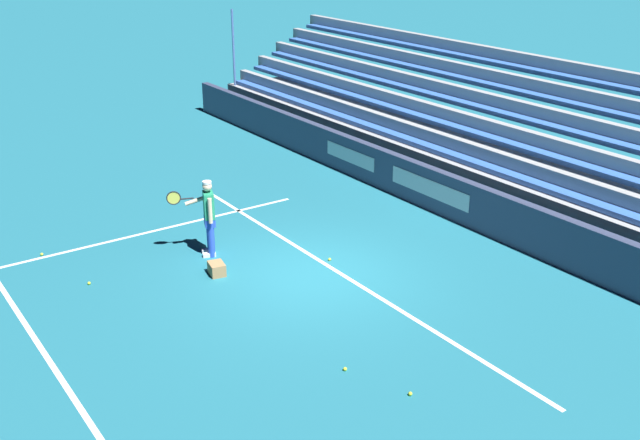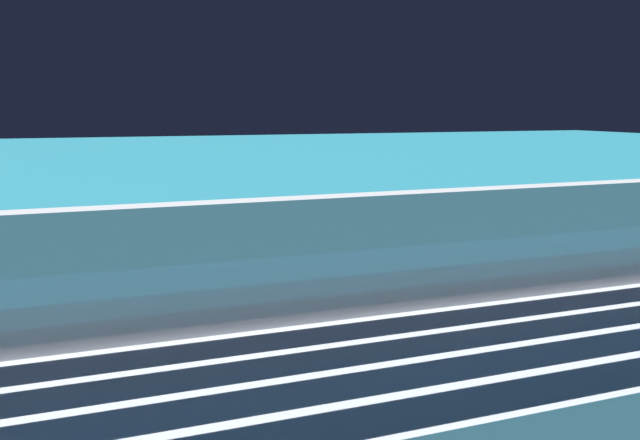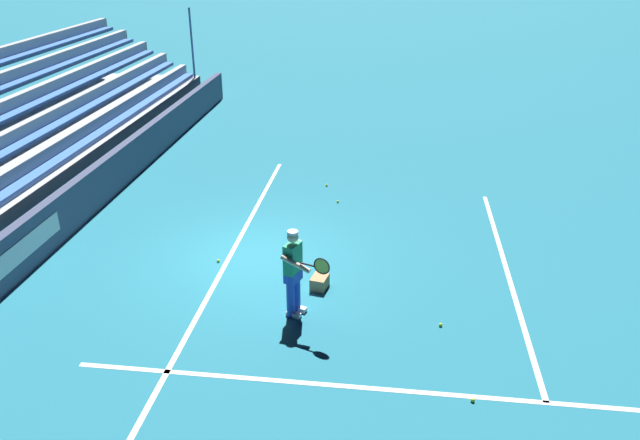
{
  "view_description": "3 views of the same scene",
  "coord_description": "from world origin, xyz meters",
  "views": [
    {
      "loc": [
        -11.58,
        7.91,
        6.97
      ],
      "look_at": [
        -0.33,
        0.07,
        1.37
      ],
      "focal_mm": 42.0,
      "sensor_mm": 36.0,
      "label": 1
    },
    {
      "loc": [
        -4.66,
        -13.84,
        4.07
      ],
      "look_at": [
        0.96,
        1.72,
        1.09
      ],
      "focal_mm": 35.0,
      "sensor_mm": 36.0,
      "label": 2
    },
    {
      "loc": [
        11.93,
        3.0,
        6.52
      ],
      "look_at": [
        0.24,
        1.53,
        1.07
      ],
      "focal_mm": 35.0,
      "sensor_mm": 36.0,
      "label": 3
    }
  ],
  "objects": [
    {
      "name": "ground_plane",
      "position": [
        0.0,
        0.0,
        0.0
      ],
      "size": [
        160.0,
        160.0,
        0.0
      ],
      "primitive_type": "plane",
      "color": "#1E6B7F"
    },
    {
      "name": "court_baseline_white",
      "position": [
        0.0,
        -0.5,
        0.0
      ],
      "size": [
        12.0,
        0.1,
        0.01
      ],
      "primitive_type": "cube",
      "color": "white",
      "rests_on": "ground"
    },
    {
      "name": "court_sideline_white",
      "position": [
        4.11,
        4.0,
        0.0
      ],
      "size": [
        0.1,
        12.0,
        0.01
      ],
      "primitive_type": "cube",
      "color": "white",
      "rests_on": "ground"
    },
    {
      "name": "court_service_line_white",
      "position": [
        0.0,
        5.5,
        0.0
      ],
      "size": [
        8.22,
        0.1,
        0.01
      ],
      "primitive_type": "cube",
      "color": "white",
      "rests_on": "ground"
    },
    {
      "name": "back_wall_sponsor_board",
      "position": [
        0.01,
        -4.6,
        0.55
      ],
      "size": [
        28.0,
        0.25,
        1.1
      ],
      "color": "#384260",
      "rests_on": "ground"
    },
    {
      "name": "bleacher_stand",
      "position": [
        0.0,
        -7.22,
        0.79
      ],
      "size": [
        26.6,
        4.0,
        3.85
      ],
      "color": "#9EA3A8",
      "rests_on": "ground"
    },
    {
      "name": "tennis_player",
      "position": [
        2.16,
        1.3,
        0.89
      ],
      "size": [
        0.82,
        0.93,
        1.71
      ],
      "color": "blue",
      "rests_on": "ground"
    },
    {
      "name": "ball_box_cardboard",
      "position": [
        1.18,
        1.64,
        0.13
      ],
      "size": [
        0.45,
        0.37,
        0.26
      ],
      "primitive_type": "cube",
      "rotation": [
        0.0,
        0.0,
        -0.19
      ],
      "color": "#A87F51",
      "rests_on": "ground"
    },
    {
      "name": "tennis_ball_on_baseline",
      "position": [
        4.22,
        4.38,
        0.03
      ],
      "size": [
        0.07,
        0.07,
        0.07
      ],
      "primitive_type": "sphere",
      "color": "#CCE533",
      "rests_on": "ground"
    },
    {
      "name": "tennis_ball_far_right",
      "position": [
        0.38,
        -0.68,
        0.03
      ],
      "size": [
        0.07,
        0.07,
        0.07
      ],
      "primitive_type": "sphere",
      "color": "#CCE533",
      "rests_on": "ground"
    },
    {
      "name": "tennis_ball_toward_net",
      "position": [
        -4.36,
        1.15,
        0.03
      ],
      "size": [
        0.07,
        0.07,
        0.07
      ],
      "primitive_type": "sphere",
      "color": "#CCE533",
      "rests_on": "ground"
    },
    {
      "name": "tennis_ball_by_box",
      "position": [
        -3.22,
        1.58,
        0.03
      ],
      "size": [
        0.07,
        0.07,
        0.07
      ],
      "primitive_type": "sphere",
      "color": "#CCE533",
      "rests_on": "ground"
    },
    {
      "name": "tennis_ball_far_left",
      "position": [
        2.25,
        4.0,
        0.03
      ],
      "size": [
        0.07,
        0.07,
        0.07
      ],
      "primitive_type": "sphere",
      "color": "#CCE533",
      "rests_on": "ground"
    }
  ]
}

